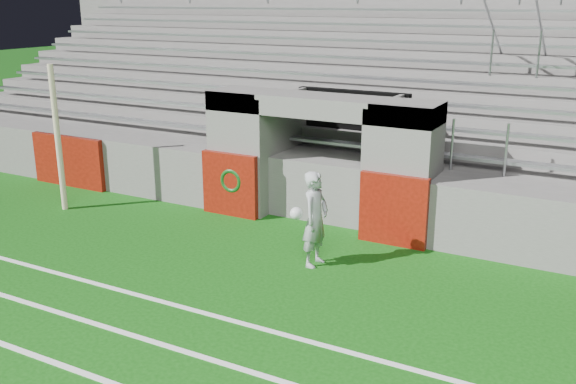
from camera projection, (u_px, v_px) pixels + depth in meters
The scene contains 5 objects.
ground at pixel (225, 284), 10.38m from camera, with size 90.00×90.00×0.00m, color #0E470B.
field_post at pixel (58, 139), 13.62m from camera, with size 0.12×0.12×3.14m, color beige.
stadium_structure at pixel (393, 116), 16.67m from camera, with size 26.00×8.48×5.42m.
goalkeeper_with_ball at pixel (315, 219), 10.89m from camera, with size 0.57×0.64×1.66m.
hose_coil at pixel (232, 180), 13.41m from camera, with size 0.59×0.15×0.59m.
Camera 1 is at (5.41, -7.89, 4.43)m, focal length 40.00 mm.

